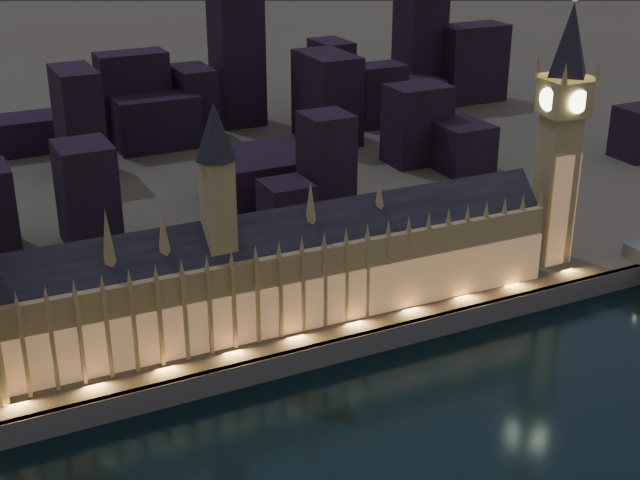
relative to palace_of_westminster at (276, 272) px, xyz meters
name	(u,v)px	position (x,y,z in m)	size (l,w,h in m)	color
ground_plane	(389,430)	(7.87, -61.75, -26.37)	(2000.00, 2000.00, 0.00)	black
north_bank	(45,70)	(7.87, 458.25, -22.37)	(2000.00, 960.00, 8.00)	#4C4036
embankment_wall	(325,354)	(7.87, -20.75, -22.37)	(2000.00, 2.50, 8.00)	#47514D
palace_of_westminster	(276,272)	(0.00, 0.00, 0.00)	(202.00, 24.71, 78.00)	olive
elizabeth_tower	(563,113)	(115.87, 0.17, 40.08)	(18.00, 18.00, 104.98)	olive
city_backdrop	(194,117)	(35.11, 183.86, 3.80)	(451.52, 215.63, 76.50)	black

